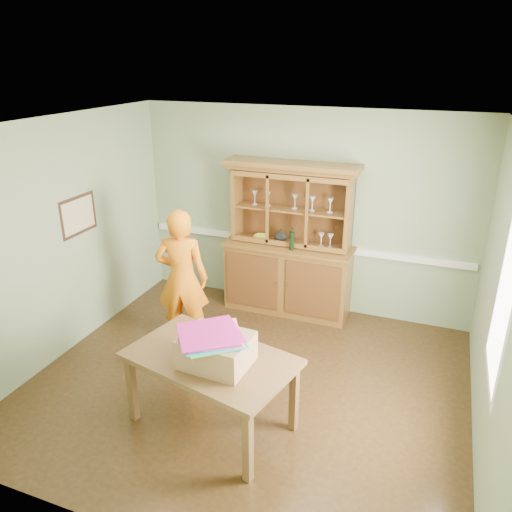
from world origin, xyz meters
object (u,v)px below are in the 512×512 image
at_px(china_hutch, 289,261).
at_px(cardboard_box, 216,350).
at_px(dining_table, 211,365).
at_px(person, 182,279).

distance_m(china_hutch, cardboard_box, 2.56).
height_order(china_hutch, dining_table, china_hutch).
distance_m(china_hutch, person, 1.56).
bearing_deg(china_hutch, person, -125.97).
relative_size(china_hutch, cardboard_box, 3.47).
relative_size(cardboard_box, person, 0.35).
height_order(china_hutch, person, china_hutch).
bearing_deg(dining_table, cardboard_box, -24.56).
relative_size(china_hutch, person, 1.20).
height_order(dining_table, person, person).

